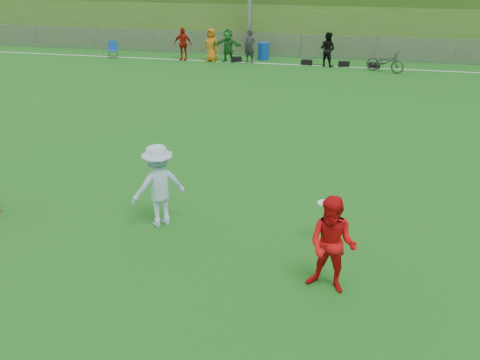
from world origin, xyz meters
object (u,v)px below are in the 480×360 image
(player_red_center, at_px, (332,245))
(player_blue, at_px, (159,186))
(recycling_bin, at_px, (263,51))
(bicycle, at_px, (385,62))
(frisbee, at_px, (325,203))

(player_red_center, distance_m, player_blue, 4.08)
(recycling_bin, relative_size, bicycle, 0.48)
(frisbee, distance_m, bicycle, 17.14)
(recycling_bin, bearing_deg, bicycle, -16.00)
(player_blue, height_order, recycling_bin, player_blue)
(player_red_center, height_order, frisbee, player_red_center)
(player_red_center, height_order, recycling_bin, player_red_center)
(frisbee, xyz_separation_m, bicycle, (1.69, 17.05, -0.39))
(player_red_center, bearing_deg, recycling_bin, 117.78)
(player_red_center, relative_size, bicycle, 0.94)
(frisbee, distance_m, recycling_bin, 19.41)
(player_red_center, bearing_deg, bicycle, 100.08)
(bicycle, bearing_deg, frisbee, -161.86)
(player_red_center, distance_m, recycling_bin, 21.04)
(player_red_center, relative_size, frisbee, 6.28)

